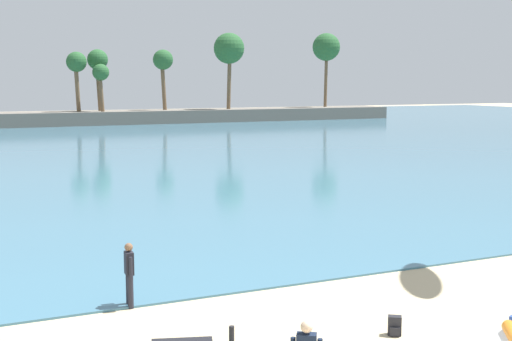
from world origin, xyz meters
TOP-DOWN VIEW (x-y plane):
  - sea at (0.00, 65.02)m, footprint 220.00×114.91m
  - palm_headland at (3.30, 82.47)m, footprint 112.27×6.73m
  - person_at_waterline at (-2.92, 7.70)m, footprint 0.22×0.55m
  - backpack_spare at (2.00, 3.27)m, footprint 0.37×0.37m

SIDE VIEW (x-z plane):
  - sea at x=0.00m, z-range 0.00..0.06m
  - backpack_spare at x=2.00m, z-range -0.01..0.43m
  - person_at_waterline at x=-2.92m, z-range 0.06..1.73m
  - palm_headland at x=3.30m, z-range -3.47..9.57m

